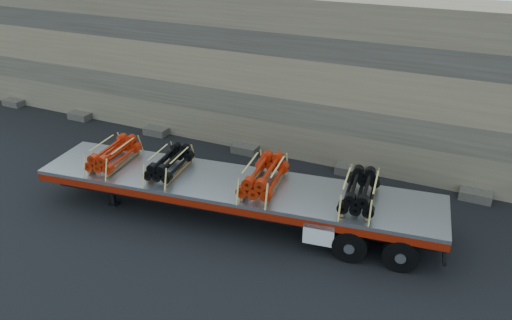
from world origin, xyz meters
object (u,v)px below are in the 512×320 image
(bundle_rear, at_px, (360,192))
(bundle_midfront, at_px, (169,163))
(trailer, at_px, (234,200))
(bundle_midrear, at_px, (264,176))
(bundle_front, at_px, (114,154))

(bundle_rear, bearing_deg, bundle_midfront, 180.00)
(trailer, relative_size, bundle_midfront, 6.94)
(trailer, xyz_separation_m, bundle_midrear, (1.09, 0.14, 1.15))
(bundle_front, relative_size, bundle_midfront, 1.06)
(bundle_front, relative_size, bundle_rear, 0.98)
(trailer, relative_size, bundle_rear, 6.41)
(bundle_midfront, bearing_deg, bundle_front, -180.00)
(bundle_midfront, height_order, bundle_midrear, bundle_midrear)
(bundle_midfront, bearing_deg, bundle_rear, -0.00)
(bundle_front, height_order, bundle_rear, bundle_rear)
(bundle_midrear, bearing_deg, bundle_midfront, 180.00)
(trailer, height_order, bundle_front, bundle_front)
(bundle_rear, bearing_deg, bundle_midrear, 180.00)
(trailer, relative_size, bundle_front, 6.55)
(trailer, distance_m, bundle_front, 4.96)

